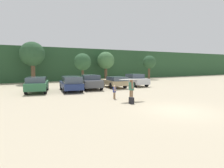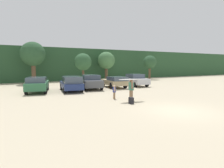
# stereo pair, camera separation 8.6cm
# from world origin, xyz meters

# --- Properties ---
(ground_plane) EXTENTS (120.00, 120.00, 0.00)m
(ground_plane) POSITION_xyz_m (0.00, 0.00, 0.00)
(ground_plane) COLOR #C1B293
(hillside_ridge) EXTENTS (108.00, 12.00, 5.56)m
(hillside_ridge) POSITION_xyz_m (0.00, 29.77, 2.78)
(hillside_ridge) COLOR #284C2D
(hillside_ridge) RESTS_ON ground_plane
(tree_far_left) EXTENTS (3.46, 3.46, 5.98)m
(tree_far_left) POSITION_xyz_m (-5.80, 21.54, 4.19)
(tree_far_left) COLOR brown
(tree_far_left) RESTS_ON ground_plane
(tree_center_right) EXTENTS (2.60, 2.60, 4.45)m
(tree_center_right) POSITION_xyz_m (1.10, 19.90, 3.12)
(tree_center_right) COLOR brown
(tree_center_right) RESTS_ON ground_plane
(tree_ridge_back) EXTENTS (2.97, 2.97, 4.96)m
(tree_ridge_back) POSITION_xyz_m (5.99, 21.78, 3.42)
(tree_ridge_back) COLOR brown
(tree_ridge_back) RESTS_ON ground_plane
(tree_center_left) EXTENTS (2.45, 2.45, 4.44)m
(tree_center_left) POSITION_xyz_m (14.32, 20.23, 3.16)
(tree_center_left) COLOR brown
(tree_center_left) RESTS_ON ground_plane
(parked_car_forest_green) EXTENTS (2.78, 4.66, 1.51)m
(parked_car_forest_green) POSITION_xyz_m (-6.40, 11.99, 0.81)
(parked_car_forest_green) COLOR #2D6642
(parked_car_forest_green) RESTS_ON ground_plane
(parked_car_navy) EXTENTS (2.42, 4.81, 1.55)m
(parked_car_navy) POSITION_xyz_m (-3.24, 11.20, 0.81)
(parked_car_navy) COLOR navy
(parked_car_navy) RESTS_ON ground_plane
(parked_car_dark_gray) EXTENTS (2.86, 4.84, 1.57)m
(parked_car_dark_gray) POSITION_xyz_m (-0.71, 12.07, 0.82)
(parked_car_dark_gray) COLOR #4C4F54
(parked_car_dark_gray) RESTS_ON ground_plane
(parked_car_tan) EXTENTS (2.21, 4.24, 1.35)m
(parked_car_tan) POSITION_xyz_m (2.16, 11.76, 0.75)
(parked_car_tan) COLOR tan
(parked_car_tan) RESTS_ON ground_plane
(parked_car_silver) EXTENTS (2.05, 3.97, 1.54)m
(parked_car_silver) POSITION_xyz_m (5.35, 12.07, 0.79)
(parked_car_silver) COLOR silver
(parked_car_silver) RESTS_ON ground_plane
(person_adult) EXTENTS (0.39, 0.73, 1.62)m
(person_adult) POSITION_xyz_m (-0.59, 4.16, 0.91)
(person_adult) COLOR #8C6B4C
(person_adult) RESTS_ON ground_plane
(person_child) EXTENTS (0.26, 0.54, 1.10)m
(person_child) POSITION_xyz_m (-1.46, 5.27, 0.62)
(person_child) COLOR #8C6B4C
(person_child) RESTS_ON ground_plane
(surfboard_white) EXTENTS (1.96, 0.74, 0.09)m
(surfboard_white) POSITION_xyz_m (-0.74, 4.07, 1.61)
(surfboard_white) COLOR white
(backpack_dropped) EXTENTS (0.24, 0.34, 0.45)m
(backpack_dropped) POSITION_xyz_m (-1.34, 3.03, 0.22)
(backpack_dropped) COLOR black
(backpack_dropped) RESTS_ON ground_plane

